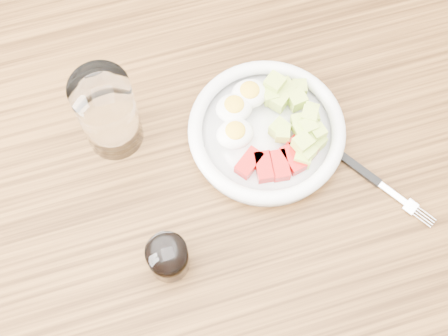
# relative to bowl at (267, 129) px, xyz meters

# --- Properties ---
(ground) EXTENTS (4.00, 4.00, 0.00)m
(ground) POSITION_rel_bowl_xyz_m (-0.07, -0.06, -0.79)
(ground) COLOR brown
(ground) RESTS_ON ground
(dining_table) EXTENTS (1.50, 0.90, 0.77)m
(dining_table) POSITION_rel_bowl_xyz_m (-0.07, -0.06, -0.12)
(dining_table) COLOR brown
(dining_table) RESTS_ON ground
(bowl) EXTENTS (0.25, 0.25, 0.06)m
(bowl) POSITION_rel_bowl_xyz_m (0.00, 0.00, 0.00)
(bowl) COLOR white
(bowl) RESTS_ON dining_table
(fork) EXTENTS (0.12, 0.17, 0.01)m
(fork) POSITION_rel_bowl_xyz_m (0.13, -0.11, -0.02)
(fork) COLOR black
(fork) RESTS_ON dining_table
(water_glass) EXTENTS (0.09, 0.09, 0.16)m
(water_glass) POSITION_rel_bowl_xyz_m (-0.23, 0.07, 0.06)
(water_glass) COLOR white
(water_glass) RESTS_ON dining_table
(coffee_glass) EXTENTS (0.06, 0.06, 0.07)m
(coffee_glass) POSITION_rel_bowl_xyz_m (-0.20, -0.16, 0.01)
(coffee_glass) COLOR white
(coffee_glass) RESTS_ON dining_table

